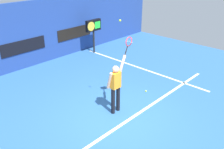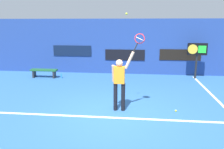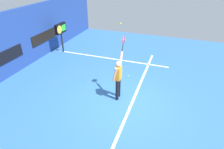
{
  "view_description": "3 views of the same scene",
  "coord_description": "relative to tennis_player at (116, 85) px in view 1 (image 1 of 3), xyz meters",
  "views": [
    {
      "loc": [
        -5.18,
        -4.61,
        4.75
      ],
      "look_at": [
        0.26,
        0.53,
        1.27
      ],
      "focal_mm": 40.12,
      "sensor_mm": 36.0,
      "label": 1
    },
    {
      "loc": [
        0.72,
        -6.9,
        2.81
      ],
      "look_at": [
        -0.15,
        0.83,
        1.07
      ],
      "focal_mm": 37.09,
      "sensor_mm": 36.0,
      "label": 2
    },
    {
      "loc": [
        -6.11,
        -1.71,
        4.87
      ],
      "look_at": [
        0.25,
        0.56,
        1.01
      ],
      "focal_mm": 30.74,
      "sensor_mm": 36.0,
      "label": 3
    }
  ],
  "objects": [
    {
      "name": "tennis_player",
      "position": [
        0.0,
        0.0,
        0.0
      ],
      "size": [
        0.72,
        0.31,
        1.96
      ],
      "color": "black",
      "rests_on": "ground_plane"
    },
    {
      "name": "tennis_racket",
      "position": [
        0.6,
        -0.0,
        1.31
      ],
      "size": [
        0.41,
        0.27,
        0.62
      ],
      "color": "black"
    },
    {
      "name": "sponsor_banner_starboard",
      "position": [
        2.85,
        5.63,
        0.11
      ],
      "size": [
        2.2,
        0.03,
        0.6
      ],
      "primitive_type": "cube",
      "color": "black"
    },
    {
      "name": "back_wall",
      "position": [
        -0.15,
        5.75,
        0.51
      ],
      "size": [
        18.0,
        0.2,
        3.05
      ],
      "primitive_type": "cube",
      "color": "navy",
      "rests_on": "ground_plane"
    },
    {
      "name": "scoreboard_clock",
      "position": [
        3.53,
        4.87,
        0.43
      ],
      "size": [
        0.96,
        0.2,
        1.83
      ],
      "color": "black",
      "rests_on": "ground_plane"
    },
    {
      "name": "tennis_ball",
      "position": [
        0.19,
        0.02,
        2.07
      ],
      "size": [
        0.07,
        0.07,
        0.07
      ],
      "primitive_type": "sphere",
      "color": "#CCE033"
    },
    {
      "name": "sponsor_banner_center",
      "position": [
        -0.15,
        5.63,
        0.06
      ],
      "size": [
        2.2,
        0.03,
        0.6
      ],
      "primitive_type": "cube",
      "color": "black"
    },
    {
      "name": "ground_plane",
      "position": [
        -0.15,
        -0.27,
        -1.01
      ],
      "size": [
        18.0,
        18.0,
        0.0
      ],
      "primitive_type": "plane",
      "color": "#2D609E"
    },
    {
      "name": "court_sideline",
      "position": [
        3.54,
        1.73,
        -1.0
      ],
      "size": [
        0.1,
        7.0,
        0.01
      ],
      "primitive_type": "cube",
      "color": "white",
      "rests_on": "ground_plane"
    },
    {
      "name": "court_baseline",
      "position": [
        -0.15,
        -0.66,
        -1.0
      ],
      "size": [
        10.0,
        0.1,
        0.01
      ],
      "primitive_type": "cube",
      "color": "white",
      "rests_on": "ground_plane"
    },
    {
      "name": "spare_ball",
      "position": [
        1.83,
        0.06,
        -0.98
      ],
      "size": [
        0.07,
        0.07,
        0.07
      ],
      "primitive_type": "sphere",
      "color": "#CCE033",
      "rests_on": "ground_plane"
    }
  ]
}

